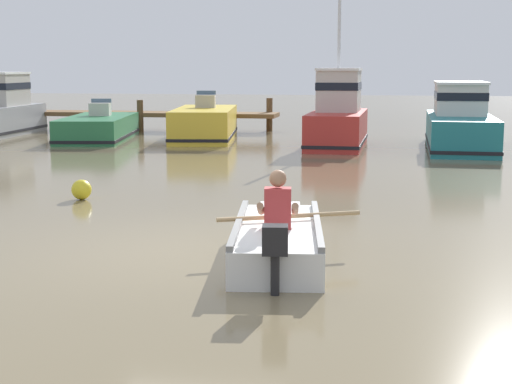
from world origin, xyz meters
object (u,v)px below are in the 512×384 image
object	(u,v)px
rowboat_with_person	(278,239)
moored_boat_teal	(460,123)
moored_boat_yellow	(205,124)
mooring_buoy	(81,190)
moored_boat_green	(98,128)
moored_boat_red	(338,117)

from	to	relation	value
rowboat_with_person	moored_boat_teal	distance (m)	15.25
rowboat_with_person	moored_boat_yellow	bearing A→B (deg)	107.06
rowboat_with_person	mooring_buoy	xyz separation A→B (m)	(-4.33, 3.85, -0.06)
rowboat_with_person	moored_boat_green	xyz separation A→B (m)	(-8.64, 15.74, 0.13)
moored_boat_green	mooring_buoy	size ratio (longest dim) A/B	14.62
moored_boat_green	moored_boat_red	bearing A→B (deg)	-6.40
moored_boat_yellow	mooring_buoy	xyz separation A→B (m)	(0.70, -12.51, -0.33)
rowboat_with_person	moored_boat_teal	size ratio (longest dim) A/B	0.61
moored_boat_green	moored_boat_teal	xyz separation A→B (m)	(12.03, -0.88, 0.39)
moored_boat_red	mooring_buoy	xyz separation A→B (m)	(-3.99, -10.95, -0.72)
moored_boat_yellow	rowboat_with_person	bearing A→B (deg)	-72.94
moored_boat_red	moored_boat_teal	size ratio (longest dim) A/B	0.76
moored_boat_teal	mooring_buoy	world-z (taller)	moored_boat_teal
moored_boat_green	moored_boat_red	world-z (taller)	moored_boat_red
moored_boat_yellow	moored_boat_teal	size ratio (longest dim) A/B	0.89
moored_boat_green	moored_boat_yellow	distance (m)	3.67
mooring_buoy	rowboat_with_person	bearing A→B (deg)	-41.70
moored_boat_green	moored_boat_teal	world-z (taller)	moored_boat_teal
rowboat_with_person	moored_boat_teal	world-z (taller)	moored_boat_teal
rowboat_with_person	mooring_buoy	world-z (taller)	rowboat_with_person
rowboat_with_person	moored_boat_yellow	world-z (taller)	moored_boat_yellow
moored_boat_teal	mooring_buoy	xyz separation A→B (m)	(-7.71, -11.01, -0.58)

